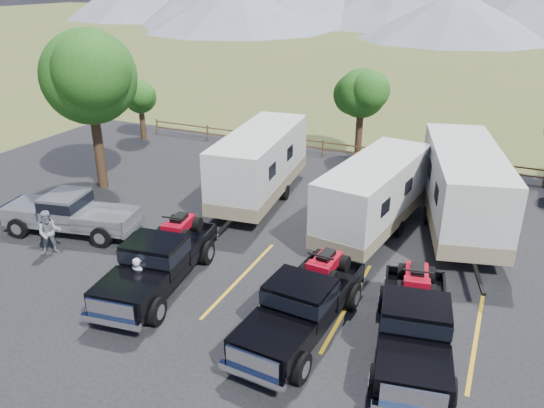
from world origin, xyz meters
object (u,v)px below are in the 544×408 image
at_px(trailer_left, 260,165).
at_px(person_b, 49,233).
at_px(rig_center, 303,303).
at_px(trailer_center, 374,196).
at_px(rig_left, 160,260).
at_px(trailer_right, 463,189).
at_px(tree_big_nw, 89,77).
at_px(pickup_silver, 70,213).
at_px(rig_right, 414,323).
at_px(person_a, 139,280).

xyz_separation_m(trailer_left, person_b, (-4.98, -8.30, -0.84)).
height_order(rig_center, trailer_center, trailer_center).
relative_size(rig_left, trailer_left, 0.66).
height_order(rig_left, trailer_left, trailer_left).
bearing_deg(trailer_right, rig_center, -124.46).
bearing_deg(tree_big_nw, trailer_left, 13.08).
distance_m(trailer_left, pickup_silver, 8.66).
relative_size(trailer_left, trailer_right, 0.95).
distance_m(rig_right, pickup_silver, 14.55).
bearing_deg(person_b, trailer_center, -9.93).
relative_size(trailer_right, person_a, 6.22).
distance_m(rig_center, person_b, 10.62).
xyz_separation_m(trailer_left, person_a, (0.17, -9.54, -0.93)).
height_order(rig_left, rig_center, rig_left).
bearing_deg(trailer_center, tree_big_nw, -169.90).
relative_size(trailer_left, person_b, 5.34).
bearing_deg(rig_center, trailer_center, 92.78).
distance_m(trailer_center, pickup_silver, 12.57).
xyz_separation_m(tree_big_nw, trailer_right, (17.11, 2.34, -3.72)).
distance_m(rig_left, person_a, 1.14).
distance_m(trailer_right, pickup_silver, 16.29).
relative_size(trailer_center, trailer_right, 0.89).
bearing_deg(rig_right, trailer_left, 126.30).
bearing_deg(tree_big_nw, person_b, -64.65).
distance_m(trailer_center, trailer_right, 3.73).
bearing_deg(pickup_silver, trailer_left, 128.04).
xyz_separation_m(rig_center, person_b, (-10.61, 0.48, -0.06)).
height_order(rig_center, person_b, rig_center).
xyz_separation_m(rig_center, rig_right, (3.21, 0.38, -0.01)).
relative_size(rig_center, pickup_silver, 1.01).
bearing_deg(rig_center, tree_big_nw, 157.45).
xyz_separation_m(rig_right, trailer_left, (-8.84, 8.40, 0.78)).
xyz_separation_m(rig_left, rig_right, (8.66, 0.01, -0.03)).
height_order(trailer_left, pickup_silver, trailer_left).
bearing_deg(trailer_right, rig_left, -149.07).
bearing_deg(person_b, rig_center, -45.23).
bearing_deg(pickup_silver, person_a, 51.12).
relative_size(rig_right, person_a, 3.81).
distance_m(rig_left, trailer_left, 8.44).
xyz_separation_m(rig_right, pickup_silver, (-14.43, 1.83, -0.05)).
distance_m(trailer_left, trailer_center, 5.98).
bearing_deg(rig_left, person_b, 171.13).
bearing_deg(person_a, tree_big_nw, -38.45).
bearing_deg(rig_left, rig_right, -7.63).
relative_size(rig_left, trailer_center, 0.70).
xyz_separation_m(pickup_silver, person_b, (0.60, -1.73, -0.01)).
xyz_separation_m(trailer_right, person_b, (-14.06, -8.77, -0.94)).
relative_size(rig_left, rig_right, 1.02).
xyz_separation_m(person_a, person_b, (-5.15, 1.24, 0.09)).
bearing_deg(rig_center, person_a, -167.79).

